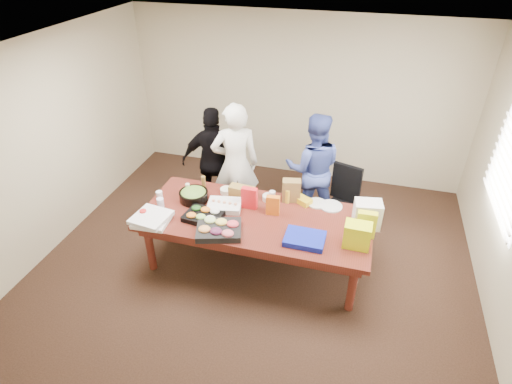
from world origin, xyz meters
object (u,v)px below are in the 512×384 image
(person_right, at_px, (313,169))
(sheet_cake, at_px, (225,205))
(office_chair, at_px, (343,206))
(salad_bowl, at_px, (194,196))
(person_center, at_px, (235,165))
(conference_table, at_px, (256,240))

(person_right, bearing_deg, sheet_cake, 41.71)
(office_chair, xyz_separation_m, salad_bowl, (-1.86, -0.76, 0.32))
(person_right, bearing_deg, office_chair, 137.38)
(salad_bowl, bearing_deg, person_center, 66.77)
(office_chair, bearing_deg, salad_bowl, -140.50)
(person_right, height_order, salad_bowl, person_right)
(conference_table, relative_size, office_chair, 2.85)
(office_chair, relative_size, sheet_cake, 2.37)
(person_right, distance_m, salad_bowl, 1.75)
(office_chair, bearing_deg, person_center, -162.45)
(conference_table, xyz_separation_m, sheet_cake, (-0.43, 0.08, 0.41))
(sheet_cake, bearing_deg, conference_table, -20.41)
(conference_table, distance_m, office_chair, 1.35)
(office_chair, xyz_separation_m, person_center, (-1.54, -0.01, 0.42))
(person_center, height_order, salad_bowl, person_center)
(conference_table, height_order, sheet_cake, sheet_cake)
(conference_table, bearing_deg, salad_bowl, 170.74)
(conference_table, bearing_deg, person_center, 121.30)
(conference_table, xyz_separation_m, person_right, (0.51, 1.22, 0.45))
(office_chair, bearing_deg, person_right, 163.89)
(office_chair, distance_m, person_right, 0.68)
(conference_table, relative_size, person_center, 1.54)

